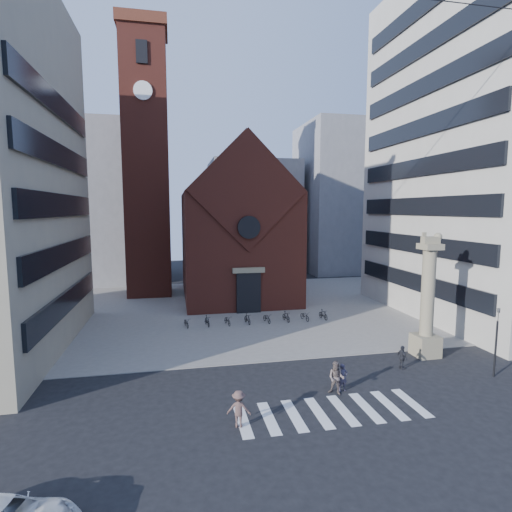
{
  "coord_description": "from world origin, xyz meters",
  "views": [
    {
      "loc": [
        -7.07,
        -21.05,
        10.22
      ],
      "look_at": [
        -1.08,
        8.0,
        6.74
      ],
      "focal_mm": 28.0,
      "sensor_mm": 36.0,
      "label": 1
    }
  ],
  "objects_px": {
    "pedestrian_2": "(402,357)",
    "scooter_0": "(186,323)",
    "lion_column": "(427,308)",
    "pedestrian_1": "(336,378)",
    "pedestrian_0": "(343,377)",
    "traffic_light": "(496,340)"
  },
  "relations": [
    {
      "from": "pedestrian_2",
      "to": "scooter_0",
      "type": "xyz_separation_m",
      "value": [
        -13.29,
        11.93,
        -0.31
      ]
    },
    {
      "from": "lion_column",
      "to": "pedestrian_1",
      "type": "relative_size",
      "value": 4.64
    },
    {
      "from": "pedestrian_0",
      "to": "pedestrian_2",
      "type": "distance_m",
      "value": 5.44
    },
    {
      "from": "scooter_0",
      "to": "pedestrian_0",
      "type": "bearing_deg",
      "value": -70.05
    },
    {
      "from": "lion_column",
      "to": "pedestrian_2",
      "type": "distance_m",
      "value": 4.35
    },
    {
      "from": "lion_column",
      "to": "traffic_light",
      "type": "height_order",
      "value": "lion_column"
    },
    {
      "from": "traffic_light",
      "to": "scooter_0",
      "type": "bearing_deg",
      "value": 142.17
    },
    {
      "from": "lion_column",
      "to": "pedestrian_0",
      "type": "bearing_deg",
      "value": -153.66
    },
    {
      "from": "pedestrian_0",
      "to": "scooter_0",
      "type": "bearing_deg",
      "value": 115.21
    },
    {
      "from": "lion_column",
      "to": "scooter_0",
      "type": "xyz_separation_m",
      "value": [
        -16.19,
        10.12,
        -3.0
      ]
    },
    {
      "from": "lion_column",
      "to": "scooter_0",
      "type": "distance_m",
      "value": 19.33
    },
    {
      "from": "pedestrian_1",
      "to": "pedestrian_2",
      "type": "height_order",
      "value": "pedestrian_1"
    },
    {
      "from": "traffic_light",
      "to": "pedestrian_2",
      "type": "xyz_separation_m",
      "value": [
        -4.9,
        2.19,
        -1.52
      ]
    },
    {
      "from": "traffic_light",
      "to": "pedestrian_0",
      "type": "height_order",
      "value": "traffic_light"
    },
    {
      "from": "pedestrian_2",
      "to": "scooter_0",
      "type": "relative_size",
      "value": 1.0
    },
    {
      "from": "pedestrian_0",
      "to": "scooter_0",
      "type": "distance_m",
      "value": 16.3
    },
    {
      "from": "pedestrian_1",
      "to": "pedestrian_0",
      "type": "bearing_deg",
      "value": 68.62
    },
    {
      "from": "pedestrian_2",
      "to": "lion_column",
      "type": "bearing_deg",
      "value": -61.02
    },
    {
      "from": "pedestrian_1",
      "to": "pedestrian_2",
      "type": "xyz_separation_m",
      "value": [
        5.54,
        2.44,
        -0.17
      ]
    },
    {
      "from": "pedestrian_1",
      "to": "scooter_0",
      "type": "height_order",
      "value": "pedestrian_1"
    },
    {
      "from": "pedestrian_2",
      "to": "traffic_light",
      "type": "bearing_deg",
      "value": -116.97
    },
    {
      "from": "scooter_0",
      "to": "traffic_light",
      "type": "bearing_deg",
      "value": -48.38
    }
  ]
}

